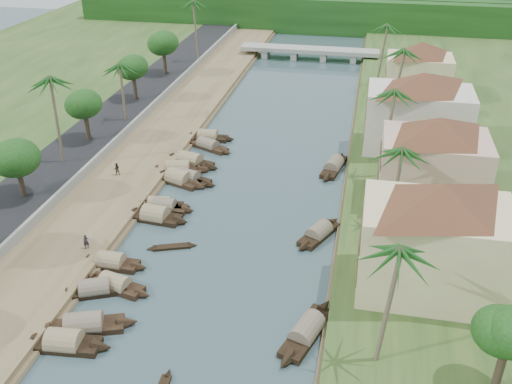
% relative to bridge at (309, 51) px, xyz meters
% --- Properties ---
extents(ground, '(220.00, 220.00, 0.00)m').
position_rel_bridge_xyz_m(ground, '(-0.00, -72.00, -1.72)').
color(ground, '#374C52').
rests_on(ground, ground).
extents(left_bank, '(10.00, 180.00, 0.80)m').
position_rel_bridge_xyz_m(left_bank, '(-16.00, -52.00, -1.32)').
color(left_bank, brown).
rests_on(left_bank, ground).
extents(right_bank, '(16.00, 180.00, 1.20)m').
position_rel_bridge_xyz_m(right_bank, '(19.00, -52.00, -1.12)').
color(right_bank, '#27441B').
rests_on(right_bank, ground).
extents(road, '(8.00, 180.00, 1.40)m').
position_rel_bridge_xyz_m(road, '(-24.50, -52.00, -1.02)').
color(road, black).
rests_on(road, ground).
extents(retaining_wall, '(0.40, 180.00, 1.10)m').
position_rel_bridge_xyz_m(retaining_wall, '(-20.20, -52.00, -0.37)').
color(retaining_wall, gray).
rests_on(retaining_wall, left_bank).
extents(treeline, '(120.00, 14.00, 8.00)m').
position_rel_bridge_xyz_m(treeline, '(-0.00, 28.00, 2.28)').
color(treeline, '#13390F').
rests_on(treeline, ground).
extents(bridge, '(28.00, 4.00, 2.40)m').
position_rel_bridge_xyz_m(bridge, '(0.00, 0.00, 0.00)').
color(bridge, gray).
rests_on(bridge, ground).
extents(building_near, '(14.85, 14.85, 10.20)m').
position_rel_bridge_xyz_m(building_near, '(18.99, -74.00, 4.66)').
color(building_near, beige).
rests_on(building_near, right_bank).
extents(building_mid, '(14.11, 14.11, 9.70)m').
position_rel_bridge_xyz_m(building_mid, '(19.99, -58.00, 4.41)').
color(building_mid, '#C99D8E').
rests_on(building_mid, right_bank).
extents(building_far, '(15.59, 15.59, 10.20)m').
position_rel_bridge_xyz_m(building_far, '(18.99, -44.00, 4.66)').
color(building_far, silver).
rests_on(building_far, right_bank).
extents(building_distant, '(12.62, 12.62, 9.20)m').
position_rel_bridge_xyz_m(building_distant, '(19.99, -24.00, 4.16)').
color(building_distant, beige).
rests_on(building_distant, right_bank).
extents(sampan_0, '(8.95, 4.62, 2.32)m').
position_rel_bridge_xyz_m(sampan_0, '(-8.38, -83.53, -1.30)').
color(sampan_0, black).
rests_on(sampan_0, ground).
extents(sampan_1, '(7.99, 2.47, 2.33)m').
position_rel_bridge_xyz_m(sampan_1, '(-8.99, -85.66, -1.30)').
color(sampan_1, black).
rests_on(sampan_1, ground).
extents(sampan_2, '(7.80, 3.22, 2.04)m').
position_rel_bridge_xyz_m(sampan_2, '(-8.14, -77.99, -1.31)').
color(sampan_2, black).
rests_on(sampan_2, ground).
extents(sampan_3, '(7.70, 4.56, 2.10)m').
position_rel_bridge_xyz_m(sampan_3, '(-9.60, -79.02, -1.31)').
color(sampan_3, black).
rests_on(sampan_3, ground).
extents(sampan_4, '(7.53, 1.96, 2.14)m').
position_rel_bridge_xyz_m(sampan_4, '(-9.92, -74.91, -1.31)').
color(sampan_4, black).
rests_on(sampan_4, ground).
extents(sampan_5, '(8.00, 2.71, 2.47)m').
position_rel_bridge_xyz_m(sampan_5, '(-8.76, -66.04, -1.30)').
color(sampan_5, black).
rests_on(sampan_5, ground).
extents(sampan_6, '(7.06, 1.88, 2.13)m').
position_rel_bridge_xyz_m(sampan_6, '(-8.48, -63.96, -1.31)').
color(sampan_6, black).
rests_on(sampan_6, ground).
extents(sampan_7, '(7.35, 2.22, 1.96)m').
position_rel_bridge_xyz_m(sampan_7, '(-9.14, -63.60, -1.31)').
color(sampan_7, black).
rests_on(sampan_7, ground).
extents(sampan_8, '(8.22, 4.57, 2.46)m').
position_rel_bridge_xyz_m(sampan_8, '(-9.03, -57.28, -1.30)').
color(sampan_8, black).
rests_on(sampan_8, ground).
extents(sampan_9, '(8.63, 4.23, 2.17)m').
position_rel_bridge_xyz_m(sampan_9, '(-8.16, -56.60, -1.31)').
color(sampan_9, black).
rests_on(sampan_9, ground).
extents(sampan_10, '(8.56, 3.33, 2.30)m').
position_rel_bridge_xyz_m(sampan_10, '(-9.99, -54.64, -1.30)').
color(sampan_10, black).
rests_on(sampan_10, ground).
extents(sampan_11, '(8.97, 4.20, 2.48)m').
position_rel_bridge_xyz_m(sampan_11, '(-9.20, -52.21, -1.30)').
color(sampan_11, black).
rests_on(sampan_11, ground).
extents(sampan_12, '(8.24, 5.01, 2.03)m').
position_rel_bridge_xyz_m(sampan_12, '(-8.28, -46.85, -1.31)').
color(sampan_12, black).
rests_on(sampan_12, ground).
extents(sampan_13, '(7.95, 2.01, 2.18)m').
position_rel_bridge_xyz_m(sampan_13, '(-9.11, -43.98, -1.31)').
color(sampan_13, black).
rests_on(sampan_13, ground).
extents(sampan_14, '(4.56, 9.36, 2.24)m').
position_rel_bridge_xyz_m(sampan_14, '(9.41, -80.61, -1.31)').
color(sampan_14, black).
rests_on(sampan_14, ground).
extents(sampan_15, '(4.83, 7.75, 2.11)m').
position_rel_bridge_xyz_m(sampan_15, '(8.86, -65.91, -1.31)').
color(sampan_15, black).
rests_on(sampan_15, ground).
extents(sampan_16, '(3.40, 9.19, 2.21)m').
position_rel_bridge_xyz_m(sampan_16, '(9.11, -49.88, -1.31)').
color(sampan_16, black).
rests_on(sampan_16, ground).
extents(canoe_1, '(5.11, 2.57, 0.83)m').
position_rel_bridge_xyz_m(canoe_1, '(-5.28, -70.88, -1.62)').
color(canoe_1, black).
rests_on(canoe_1, ground).
extents(canoe_2, '(5.90, 1.94, 0.85)m').
position_rel_bridge_xyz_m(canoe_2, '(-9.92, -54.26, -1.62)').
color(canoe_2, black).
rests_on(canoe_2, ground).
extents(palm_0, '(3.20, 3.20, 11.39)m').
position_rel_bridge_xyz_m(palm_0, '(15.00, -83.37, 9.09)').
color(palm_0, '#6E6149').
rests_on(palm_0, ground).
extents(palm_1, '(3.20, 3.20, 10.05)m').
position_rel_bridge_xyz_m(palm_1, '(16.00, -64.21, 7.79)').
color(palm_1, '#6E6149').
rests_on(palm_1, ground).
extents(palm_2, '(3.20, 3.20, 12.07)m').
position_rel_bridge_xyz_m(palm_2, '(15.00, -52.96, 9.74)').
color(palm_2, '#6E6149').
rests_on(palm_2, ground).
extents(palm_3, '(3.20, 3.20, 12.34)m').
position_rel_bridge_xyz_m(palm_3, '(16.00, -35.98, 10.01)').
color(palm_3, '#6E6149').
rests_on(palm_3, ground).
extents(palm_5, '(3.20, 3.20, 12.24)m').
position_rel_bridge_xyz_m(palm_5, '(-24.00, -57.23, 10.10)').
color(palm_5, '#6E6149').
rests_on(palm_5, ground).
extents(palm_6, '(3.20, 3.20, 9.73)m').
position_rel_bridge_xyz_m(palm_6, '(-22.00, -42.35, 7.68)').
color(palm_6, '#6E6149').
rests_on(palm_6, ground).
extents(palm_7, '(3.20, 3.20, 11.60)m').
position_rel_bridge_xyz_m(palm_7, '(14.00, -17.49, 9.29)').
color(palm_7, '#6E6149').
rests_on(palm_7, ground).
extents(palm_8, '(3.20, 3.20, 12.73)m').
position_rel_bridge_xyz_m(palm_8, '(-20.50, -10.43, 10.57)').
color(palm_8, '#6E6149').
rests_on(palm_8, ground).
extents(tree_2, '(4.98, 4.98, 6.66)m').
position_rel_bridge_xyz_m(tree_2, '(-24.00, -66.23, 4.22)').
color(tree_2, '#453827').
rests_on(tree_2, ground).
extents(tree_3, '(4.50, 4.50, 6.87)m').
position_rel_bridge_xyz_m(tree_3, '(-24.00, -50.20, 4.60)').
color(tree_3, '#453827').
rests_on(tree_3, ground).
extents(tree_4, '(4.50, 4.50, 7.01)m').
position_rel_bridge_xyz_m(tree_4, '(-24.00, -33.46, 4.74)').
color(tree_4, '#453827').
rests_on(tree_4, ground).
extents(tree_5, '(5.00, 5.00, 7.53)m').
position_rel_bridge_xyz_m(tree_5, '(-24.00, -19.31, 5.06)').
color(tree_5, '#453827').
rests_on(tree_5, ground).
extents(tree_6, '(4.84, 4.84, 7.12)m').
position_rel_bridge_xyz_m(tree_6, '(24.00, -40.17, 4.52)').
color(tree_6, '#453827').
rests_on(tree_6, ground).
extents(tree_7, '(4.00, 4.00, 6.74)m').
position_rel_bridge_xyz_m(tree_7, '(23.00, -84.42, 4.45)').
color(tree_7, '#453827').
rests_on(tree_7, ground).
extents(person_near, '(0.65, 0.60, 1.49)m').
position_rel_bridge_xyz_m(person_near, '(-12.88, -73.67, -0.18)').
color(person_near, '#222128').
rests_on(person_near, left_bank).
extents(person_far, '(0.93, 0.85, 1.55)m').
position_rel_bridge_xyz_m(person_far, '(-16.47, -58.26, -0.15)').
color(person_far, '#2E2A20').
rests_on(person_far, left_bank).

